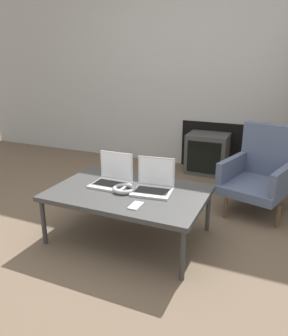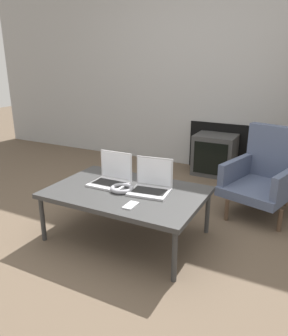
{
  "view_description": "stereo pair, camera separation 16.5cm",
  "coord_description": "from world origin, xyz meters",
  "px_view_note": "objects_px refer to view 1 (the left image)",
  "views": [
    {
      "loc": [
        1.05,
        -1.96,
        1.37
      ],
      "look_at": [
        0.0,
        0.44,
        0.49
      ],
      "focal_mm": 35.0,
      "sensor_mm": 36.0,
      "label": 1
    },
    {
      "loc": [
        1.2,
        -1.88,
        1.37
      ],
      "look_at": [
        0.0,
        0.44,
        0.49
      ],
      "focal_mm": 35.0,
      "sensor_mm": 36.0,
      "label": 2
    }
  ],
  "objects_px": {
    "phone": "(136,206)",
    "tv": "(207,153)",
    "laptop_left": "(113,177)",
    "headphones": "(124,189)",
    "laptop_right": "(154,184)",
    "armchair": "(262,169)"
  },
  "relations": [
    {
      "from": "laptop_left",
      "to": "headphones",
      "type": "distance_m",
      "value": 0.19
    },
    {
      "from": "phone",
      "to": "tv",
      "type": "relative_size",
      "value": 0.26
    },
    {
      "from": "laptop_left",
      "to": "laptop_right",
      "type": "relative_size",
      "value": 0.92
    },
    {
      "from": "laptop_right",
      "to": "armchair",
      "type": "height_order",
      "value": "armchair"
    },
    {
      "from": "laptop_right",
      "to": "tv",
      "type": "relative_size",
      "value": 0.65
    },
    {
      "from": "laptop_right",
      "to": "phone",
      "type": "bearing_deg",
      "value": -98.26
    },
    {
      "from": "tv",
      "to": "armchair",
      "type": "relative_size",
      "value": 0.63
    },
    {
      "from": "headphones",
      "to": "armchair",
      "type": "xyz_separation_m",
      "value": [
        0.92,
        1.05,
        -0.04
      ]
    },
    {
      "from": "laptop_left",
      "to": "tv",
      "type": "bearing_deg",
      "value": 77.21
    },
    {
      "from": "laptop_right",
      "to": "armchair",
      "type": "relative_size",
      "value": 0.41
    },
    {
      "from": "phone",
      "to": "tv",
      "type": "bearing_deg",
      "value": 89.18
    },
    {
      "from": "laptop_right",
      "to": "headphones",
      "type": "distance_m",
      "value": 0.23
    },
    {
      "from": "laptop_left",
      "to": "phone",
      "type": "relative_size",
      "value": 2.29
    },
    {
      "from": "laptop_right",
      "to": "headphones",
      "type": "xyz_separation_m",
      "value": [
        -0.2,
        -0.1,
        -0.04
      ]
    },
    {
      "from": "laptop_left",
      "to": "headphones",
      "type": "xyz_separation_m",
      "value": [
        0.16,
        -0.1,
        -0.04
      ]
    },
    {
      "from": "headphones",
      "to": "tv",
      "type": "distance_m",
      "value": 1.85
    },
    {
      "from": "armchair",
      "to": "laptop_right",
      "type": "bearing_deg",
      "value": -110.8
    },
    {
      "from": "tv",
      "to": "armchair",
      "type": "height_order",
      "value": "armchair"
    },
    {
      "from": "laptop_left",
      "to": "phone",
      "type": "bearing_deg",
      "value": -41.85
    },
    {
      "from": "headphones",
      "to": "armchair",
      "type": "bearing_deg",
      "value": 48.66
    },
    {
      "from": "headphones",
      "to": "tv",
      "type": "xyz_separation_m",
      "value": [
        0.23,
        1.83,
        -0.17
      ]
    },
    {
      "from": "headphones",
      "to": "tv",
      "type": "bearing_deg",
      "value": 82.94
    }
  ]
}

